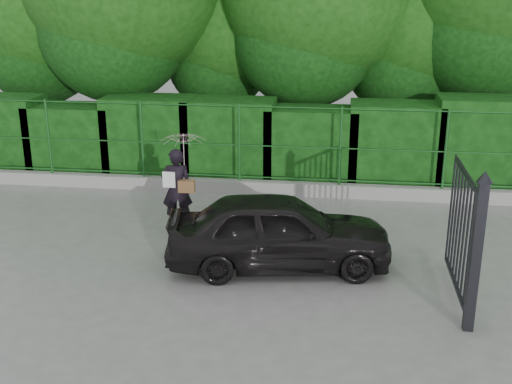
# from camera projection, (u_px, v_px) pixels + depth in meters

# --- Properties ---
(ground) EXTENTS (80.00, 80.00, 0.00)m
(ground) POSITION_uv_depth(u_px,v_px,m) (175.00, 274.00, 10.87)
(ground) COLOR gray
(kerb) EXTENTS (14.00, 0.25, 0.30)m
(kerb) POSITION_uv_depth(u_px,v_px,m) (223.00, 186.00, 15.05)
(kerb) COLOR #9E9E99
(kerb) RESTS_ON ground
(fence) EXTENTS (14.13, 0.06, 1.80)m
(fence) POSITION_uv_depth(u_px,v_px,m) (232.00, 143.00, 14.70)
(fence) COLOR #19521C
(fence) RESTS_ON kerb
(hedge) EXTENTS (14.20, 1.20, 2.21)m
(hedge) POSITION_uv_depth(u_px,v_px,m) (236.00, 141.00, 15.71)
(hedge) COLOR black
(hedge) RESTS_ON ground
(gate) EXTENTS (0.22, 2.33, 2.36)m
(gate) POSITION_uv_depth(u_px,v_px,m) (470.00, 240.00, 9.23)
(gate) COLOR black
(gate) RESTS_ON ground
(woman) EXTENTS (0.93, 0.91, 1.95)m
(woman) POSITION_uv_depth(u_px,v_px,m) (181.00, 167.00, 12.52)
(woman) COLOR black
(woman) RESTS_ON ground
(car) EXTENTS (4.03, 2.12, 1.31)m
(car) POSITION_uv_depth(u_px,v_px,m) (279.00, 231.00, 10.98)
(car) COLOR black
(car) RESTS_ON ground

